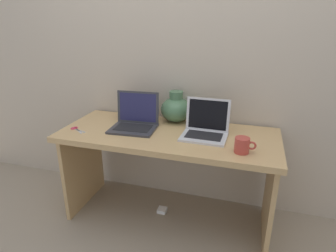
{
  "coord_description": "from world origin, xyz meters",
  "views": [
    {
      "loc": [
        0.54,
        -1.79,
        1.48
      ],
      "look_at": [
        0.0,
        0.0,
        0.77
      ],
      "focal_mm": 30.55,
      "sensor_mm": 36.0,
      "label": 1
    }
  ],
  "objects_px": {
    "laptop_left": "(135,119)",
    "pen_cup": "(122,111)",
    "green_vase": "(176,109)",
    "laptop_right": "(206,126)",
    "scissors": "(76,129)",
    "power_brick": "(162,210)",
    "coffee_mug": "(242,145)"
  },
  "relations": [
    {
      "from": "coffee_mug",
      "to": "pen_cup",
      "type": "bearing_deg",
      "value": 158.51
    },
    {
      "from": "laptop_right",
      "to": "pen_cup",
      "type": "relative_size",
      "value": 1.65
    },
    {
      "from": "laptop_right",
      "to": "power_brick",
      "type": "bearing_deg",
      "value": 179.41
    },
    {
      "from": "scissors",
      "to": "power_brick",
      "type": "relative_size",
      "value": 2.05
    },
    {
      "from": "scissors",
      "to": "coffee_mug",
      "type": "bearing_deg",
      "value": -1.94
    },
    {
      "from": "pen_cup",
      "to": "power_brick",
      "type": "bearing_deg",
      "value": -23.44
    },
    {
      "from": "coffee_mug",
      "to": "pen_cup",
      "type": "distance_m",
      "value": 1.04
    },
    {
      "from": "green_vase",
      "to": "scissors",
      "type": "relative_size",
      "value": 1.67
    },
    {
      "from": "laptop_right",
      "to": "coffee_mug",
      "type": "bearing_deg",
      "value": -39.09
    },
    {
      "from": "laptop_right",
      "to": "scissors",
      "type": "xyz_separation_m",
      "value": [
        -0.92,
        -0.17,
        -0.06
      ]
    },
    {
      "from": "coffee_mug",
      "to": "pen_cup",
      "type": "xyz_separation_m",
      "value": [
        -0.96,
        0.38,
        0.01
      ]
    },
    {
      "from": "laptop_left",
      "to": "pen_cup",
      "type": "height_order",
      "value": "laptop_left"
    },
    {
      "from": "pen_cup",
      "to": "scissors",
      "type": "distance_m",
      "value": 0.4
    },
    {
      "from": "laptop_right",
      "to": "green_vase",
      "type": "bearing_deg",
      "value": 141.21
    },
    {
      "from": "scissors",
      "to": "power_brick",
      "type": "xyz_separation_m",
      "value": [
        0.6,
        0.17,
        -0.7
      ]
    },
    {
      "from": "coffee_mug",
      "to": "pen_cup",
      "type": "relative_size",
      "value": 0.69
    },
    {
      "from": "pen_cup",
      "to": "power_brick",
      "type": "height_order",
      "value": "pen_cup"
    },
    {
      "from": "laptop_right",
      "to": "pen_cup",
      "type": "height_order",
      "value": "laptop_right"
    },
    {
      "from": "green_vase",
      "to": "scissors",
      "type": "height_order",
      "value": "green_vase"
    },
    {
      "from": "laptop_right",
      "to": "laptop_left",
      "type": "bearing_deg",
      "value": 179.62
    },
    {
      "from": "laptop_right",
      "to": "coffee_mug",
      "type": "xyz_separation_m",
      "value": [
        0.26,
        -0.21,
        -0.02
      ]
    },
    {
      "from": "laptop_left",
      "to": "coffee_mug",
      "type": "bearing_deg",
      "value": -15.25
    },
    {
      "from": "laptop_right",
      "to": "coffee_mug",
      "type": "height_order",
      "value": "laptop_right"
    },
    {
      "from": "laptop_right",
      "to": "power_brick",
      "type": "height_order",
      "value": "laptop_right"
    },
    {
      "from": "green_vase",
      "to": "laptop_right",
      "type": "bearing_deg",
      "value": -38.79
    },
    {
      "from": "pen_cup",
      "to": "power_brick",
      "type": "distance_m",
      "value": 0.87
    },
    {
      "from": "laptop_right",
      "to": "power_brick",
      "type": "xyz_separation_m",
      "value": [
        -0.32,
        0.0,
        -0.76
      ]
    },
    {
      "from": "laptop_left",
      "to": "scissors",
      "type": "xyz_separation_m",
      "value": [
        -0.39,
        -0.17,
        -0.06
      ]
    },
    {
      "from": "green_vase",
      "to": "coffee_mug",
      "type": "xyz_separation_m",
      "value": [
        0.53,
        -0.43,
        -0.05
      ]
    },
    {
      "from": "laptop_left",
      "to": "power_brick",
      "type": "xyz_separation_m",
      "value": [
        0.2,
        -0.0,
        -0.77
      ]
    },
    {
      "from": "laptop_left",
      "to": "green_vase",
      "type": "height_order",
      "value": "laptop_left"
    },
    {
      "from": "laptop_left",
      "to": "green_vase",
      "type": "relative_size",
      "value": 1.41
    }
  ]
}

